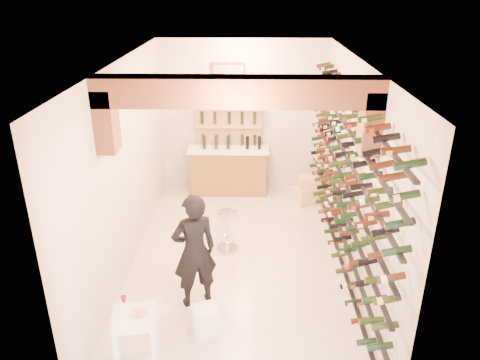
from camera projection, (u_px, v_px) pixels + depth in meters
The scene contains 11 objects.
ground at pixel (240, 259), 7.64m from camera, with size 6.00×6.00×0.00m, color beige.
room_shell at pixel (239, 134), 6.50m from camera, with size 3.52×6.02×3.21m.
wine_rack at pixel (340, 174), 6.99m from camera, with size 0.32×5.70×2.56m.
back_counter at pixel (229, 169), 9.86m from camera, with size 1.70×0.62×1.29m.
back_shelving at pixel (229, 137), 9.83m from camera, with size 1.40×0.31×2.73m.
tasting_table at pixel (135, 325), 5.30m from camera, with size 0.58×0.58×0.89m.
white_stool at pixel (206, 321), 5.96m from camera, with size 0.32×0.32×0.39m, color white.
person at pixel (194, 251), 6.28m from camera, with size 0.62×0.41×1.70m, color black.
chrome_barstool at pixel (227, 228), 7.76m from camera, with size 0.36×0.36×0.70m.
crate_lower at pixel (308, 195), 9.53m from camera, with size 0.55×0.38×0.33m, color #DEB679.
crate_upper at pixel (309, 182), 9.42m from camera, with size 0.44×0.30×0.26m, color #DEB679.
Camera 1 is at (0.16, -6.48, 4.24)m, focal length 34.47 mm.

